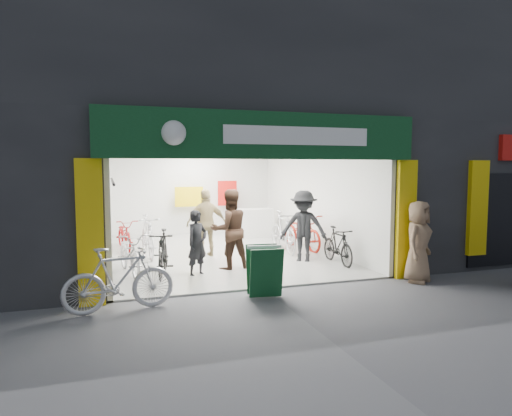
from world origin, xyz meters
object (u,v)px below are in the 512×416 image
pedestrian_near (418,242)px  sandwich_board (264,270)px  bike_right_front (338,246)px  parked_bike (119,279)px  bike_left_front (130,253)px

pedestrian_near → sandwich_board: (-3.48, -0.07, -0.34)m
bike_right_front → parked_bike: 5.73m
pedestrian_near → sandwich_board: 3.50m
bike_left_front → parked_bike: parked_bike is taller
bike_right_front → pedestrian_near: (0.80, -2.06, 0.39)m
bike_right_front → sandwich_board: 3.42m
bike_left_front → bike_right_front: bike_left_front is taller
parked_bike → pedestrian_near: size_ratio=1.07×
pedestrian_near → bike_right_front: bearing=78.1°
bike_left_front → parked_bike: 2.71m
bike_left_front → parked_bike: (-0.30, -2.69, 0.06)m
bike_left_front → sandwich_board: (2.32, -2.64, 0.03)m
sandwich_board → parked_bike: bearing=-171.7°
parked_bike → pedestrian_near: bearing=-96.3°
pedestrian_near → sandwich_board: size_ratio=1.82×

